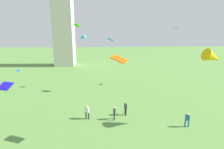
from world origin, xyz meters
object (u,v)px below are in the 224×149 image
at_px(person_1, 187,119).
at_px(kite_flying_4, 213,57).
at_px(kite_flying_7, 176,27).
at_px(kite_flying_1, 18,70).
at_px(kite_flying_2, 77,25).
at_px(kite_flying_5, 5,86).
at_px(person_3, 114,112).
at_px(kite_flying_3, 111,40).
at_px(person_4, 87,111).
at_px(kite_flying_6, 82,37).
at_px(kite_flying_0, 119,59).
at_px(person_0, 126,108).

bearing_deg(person_1, kite_flying_4, -152.33).
bearing_deg(kite_flying_7, kite_flying_1, 55.99).
distance_m(kite_flying_2, kite_flying_5, 13.40).
bearing_deg(kite_flying_7, kite_flying_5, 86.36).
xyz_separation_m(person_3, kite_flying_3, (0.09, 11.04, 8.29)).
relative_size(person_4, kite_flying_3, 1.43).
relative_size(kite_flying_4, kite_flying_7, 2.25).
relative_size(person_1, kite_flying_6, 1.15).
xyz_separation_m(kite_flying_0, kite_flying_7, (12.74, 18.84, 3.15)).
height_order(person_1, kite_flying_2, kite_flying_2).
bearing_deg(kite_flying_6, person_1, 59.15).
height_order(kite_flying_1, kite_flying_5, kite_flying_5).
relative_size(person_0, person_4, 0.95).
xyz_separation_m(person_1, kite_flying_1, (-24.14, 12.60, 3.21)).
xyz_separation_m(kite_flying_1, kite_flying_6, (10.79, 3.71, 5.43)).
bearing_deg(kite_flying_7, kite_flying_0, 103.38).
xyz_separation_m(person_1, kite_flying_6, (-13.35, 16.31, 8.64)).
bearing_deg(kite_flying_3, kite_flying_6, -0.26).
height_order(kite_flying_0, kite_flying_6, kite_flying_6).
bearing_deg(person_0, kite_flying_6, 17.30).
relative_size(kite_flying_0, kite_flying_1, 1.91).
distance_m(person_4, kite_flying_0, 9.21).
distance_m(person_0, kite_flying_3, 12.95).
bearing_deg(kite_flying_1, person_4, 27.89).
bearing_deg(kite_flying_7, kite_flying_2, 71.45).
height_order(person_1, kite_flying_1, kite_flying_1).
distance_m(person_4, kite_flying_5, 9.62).
height_order(kite_flying_0, kite_flying_1, kite_flying_0).
bearing_deg(person_4, person_0, -137.69).
relative_size(kite_flying_3, kite_flying_6, 0.87).
distance_m(kite_flying_3, kite_flying_5, 18.75).
xyz_separation_m(kite_flying_2, kite_flying_5, (-5.36, -10.83, -5.79)).
xyz_separation_m(kite_flying_1, kite_flying_3, (15.99, 0.65, 5.07)).
bearing_deg(kite_flying_2, kite_flying_1, 43.03).
bearing_deg(person_0, kite_flying_3, -1.54).
bearing_deg(kite_flying_2, kite_flying_4, -145.93).
height_order(kite_flying_1, kite_flying_2, kite_flying_2).
bearing_deg(person_1, kite_flying_0, 25.80).
xyz_separation_m(kite_flying_0, kite_flying_3, (-0.05, 15.16, 0.98)).
distance_m(person_4, kite_flying_1, 16.35).
distance_m(person_0, kite_flying_4, 11.85).
height_order(kite_flying_0, kite_flying_7, kite_flying_7).
relative_size(kite_flying_0, kite_flying_2, 1.55).
bearing_deg(kite_flying_3, person_3, 119.83).
bearing_deg(kite_flying_5, kite_flying_3, -33.52).
bearing_deg(kite_flying_1, kite_flying_2, 47.90).
height_order(person_3, kite_flying_1, kite_flying_1).
xyz_separation_m(person_4, kite_flying_5, (-7.05, -4.47, 4.79)).
xyz_separation_m(kite_flying_1, kite_flying_2, (10.84, -3.67, 7.43)).
relative_size(person_0, kite_flying_1, 1.91).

